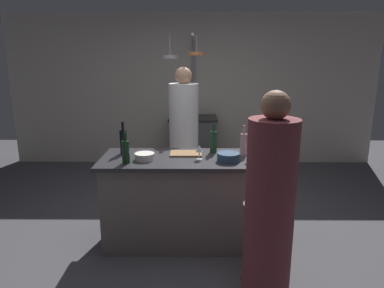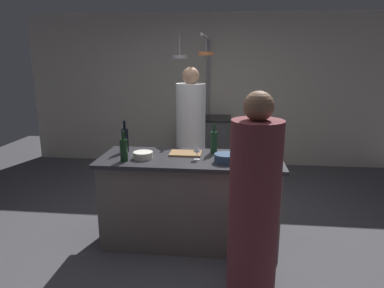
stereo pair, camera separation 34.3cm
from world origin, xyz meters
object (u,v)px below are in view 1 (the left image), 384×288
(wine_bottle_rose, at_px, (244,144))
(mixing_bowl_ceramic, at_px, (145,157))
(guest_right, at_px, (269,216))
(cutting_board, at_px, (186,154))
(wine_bottle_dark, at_px, (123,141))
(pepper_mill, at_px, (262,141))
(wine_glass_by_chef, at_px, (250,152))
(bar_stool_right, at_px, (257,237))
(stove_range, at_px, (193,143))
(wine_glass_near_left_guest, at_px, (252,148))
(mixing_bowl_blue, at_px, (228,157))
(wine_bottle_green, at_px, (213,141))
(chef, at_px, (184,141))
(wine_bottle_red, at_px, (126,151))
(wine_glass_near_right_guest, at_px, (199,149))

(wine_bottle_rose, distance_m, mixing_bowl_ceramic, 1.00)
(guest_right, bearing_deg, cutting_board, 118.70)
(cutting_board, height_order, wine_bottle_dark, wine_bottle_dark)
(pepper_mill, height_order, wine_glass_by_chef, pepper_mill)
(wine_bottle_dark, bearing_deg, guest_right, -42.75)
(bar_stool_right, height_order, cutting_board, cutting_board)
(stove_range, bearing_deg, wine_glass_near_left_guest, -76.56)
(mixing_bowl_ceramic, height_order, mixing_bowl_blue, mixing_bowl_blue)
(bar_stool_right, bearing_deg, wine_bottle_green, 112.53)
(guest_right, xyz_separation_m, wine_bottle_rose, (-0.03, 1.11, 0.25))
(cutting_board, relative_size, mixing_bowl_blue, 1.49)
(wine_bottle_rose, bearing_deg, bar_stool_right, -87.04)
(wine_bottle_green, relative_size, wine_bottle_dark, 0.94)
(chef, relative_size, mixing_bowl_ceramic, 9.14)
(guest_right, distance_m, mixing_bowl_ceramic, 1.39)
(wine_bottle_dark, height_order, mixing_bowl_blue, wine_bottle_dark)
(chef, height_order, pepper_mill, chef)
(wine_bottle_dark, relative_size, mixing_bowl_blue, 1.53)
(cutting_board, height_order, wine_bottle_red, wine_bottle_red)
(wine_bottle_rose, relative_size, wine_bottle_red, 1.03)
(stove_range, distance_m, mixing_bowl_blue, 2.64)
(stove_range, height_order, wine_glass_near_right_guest, wine_glass_near_right_guest)
(pepper_mill, relative_size, wine_glass_near_left_guest, 1.44)
(chef, height_order, mixing_bowl_blue, chef)
(chef, distance_m, guest_right, 2.16)
(wine_bottle_dark, height_order, wine_bottle_rose, wine_bottle_dark)
(stove_range, bearing_deg, wine_glass_by_chef, -78.24)
(guest_right, distance_m, cutting_board, 1.29)
(pepper_mill, height_order, mixing_bowl_blue, pepper_mill)
(wine_glass_near_right_guest, relative_size, wine_glass_by_chef, 1.00)
(mixing_bowl_ceramic, distance_m, mixing_bowl_blue, 0.81)
(bar_stool_right, distance_m, wine_bottle_rose, 0.96)
(mixing_bowl_ceramic, bearing_deg, wine_bottle_dark, 136.78)
(stove_range, distance_m, bar_stool_right, 3.12)
(wine_bottle_red, relative_size, mixing_bowl_blue, 1.38)
(cutting_board, relative_size, wine_bottle_red, 1.08)
(bar_stool_right, distance_m, mixing_bowl_ceramic, 1.28)
(pepper_mill, xyz_separation_m, wine_bottle_rose, (-0.22, -0.18, 0.01))
(stove_range, bearing_deg, wine_bottle_green, -84.38)
(chef, height_order, wine_glass_by_chef, chef)
(mixing_bowl_ceramic, bearing_deg, wine_bottle_rose, 10.34)
(wine_glass_by_chef, bearing_deg, wine_glass_near_right_guest, 169.75)
(wine_glass_near_left_guest, relative_size, mixing_bowl_ceramic, 0.76)
(pepper_mill, height_order, wine_bottle_red, wine_bottle_red)
(wine_bottle_dark, bearing_deg, wine_glass_by_chef, -13.85)
(wine_bottle_rose, distance_m, wine_glass_near_right_guest, 0.48)
(wine_bottle_dark, bearing_deg, wine_glass_near_right_guest, -15.99)
(wine_bottle_rose, relative_size, wine_glass_near_left_guest, 2.08)
(guest_right, bearing_deg, wine_bottle_green, 105.45)
(wine_bottle_dark, bearing_deg, bar_stool_right, -31.32)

